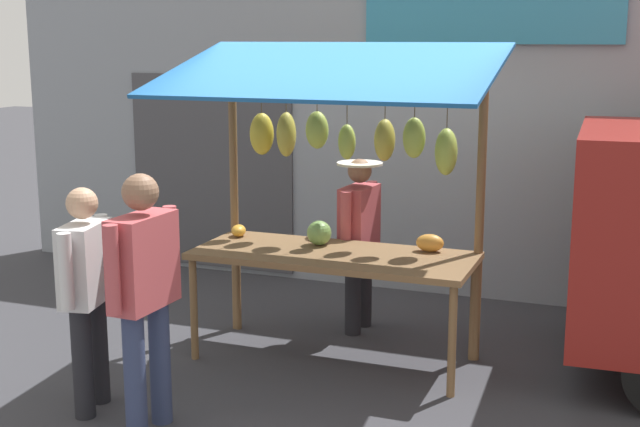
{
  "coord_description": "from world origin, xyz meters",
  "views": [
    {
      "loc": [
        -2.24,
        6.16,
        2.53
      ],
      "look_at": [
        0.0,
        0.3,
        1.25
      ],
      "focal_mm": 48.49,
      "sensor_mm": 36.0,
      "label": 1
    }
  ],
  "objects_px": {
    "market_stall": "(337,166)",
    "shopper_in_striped_shirt": "(87,285)",
    "shopper_with_ponytail": "(144,284)",
    "vendor_with_sunhat": "(359,232)"
  },
  "relations": [
    {
      "from": "shopper_in_striped_shirt",
      "to": "vendor_with_sunhat",
      "type": "bearing_deg",
      "value": -40.13
    },
    {
      "from": "market_stall",
      "to": "shopper_with_ponytail",
      "type": "bearing_deg",
      "value": 68.27
    },
    {
      "from": "shopper_with_ponytail",
      "to": "shopper_in_striped_shirt",
      "type": "relative_size",
      "value": 1.09
    },
    {
      "from": "market_stall",
      "to": "shopper_in_striped_shirt",
      "type": "bearing_deg",
      "value": 51.85
    },
    {
      "from": "shopper_with_ponytail",
      "to": "market_stall",
      "type": "bearing_deg",
      "value": -19.09
    },
    {
      "from": "market_stall",
      "to": "shopper_in_striped_shirt",
      "type": "distance_m",
      "value": 2.1
    },
    {
      "from": "shopper_in_striped_shirt",
      "to": "market_stall",
      "type": "bearing_deg",
      "value": -50.18
    },
    {
      "from": "market_stall",
      "to": "shopper_in_striped_shirt",
      "type": "relative_size",
      "value": 1.6
    },
    {
      "from": "shopper_with_ponytail",
      "to": "shopper_in_striped_shirt",
      "type": "xyz_separation_m",
      "value": [
        0.55,
        -0.14,
        -0.1
      ]
    },
    {
      "from": "vendor_with_sunhat",
      "to": "shopper_in_striped_shirt",
      "type": "relative_size",
      "value": 0.97
    }
  ]
}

